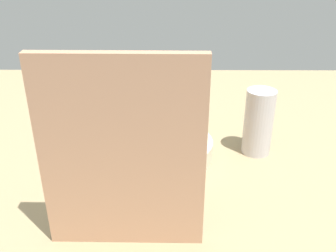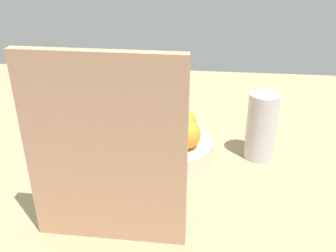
{
  "view_description": "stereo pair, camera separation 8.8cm",
  "coord_description": "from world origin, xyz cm",
  "px_view_note": "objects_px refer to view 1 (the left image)",
  "views": [
    {
      "loc": [
        1.99,
        84.4,
        51.6
      ],
      "look_at": [
        2.47,
        -0.14,
        8.94
      ],
      "focal_mm": 41.07,
      "sensor_mm": 36.0,
      "label": 1
    },
    {
      "loc": [
        -6.79,
        83.89,
        51.6
      ],
      "look_at": [
        2.47,
        -0.14,
        8.94
      ],
      "focal_mm": 41.07,
      "sensor_mm": 36.0,
      "label": 2
    }
  ],
  "objects_px": {
    "orange_center": "(181,122)",
    "cutting_board": "(122,157)",
    "orange_back_left": "(157,118)",
    "banana_bunch": "(164,125)",
    "thermos_tumbler": "(259,122)",
    "orange_back_right": "(144,128)",
    "orange_front_left": "(160,138)",
    "fruit_bowl": "(168,149)",
    "orange_front_right": "(188,133)"
  },
  "relations": [
    {
      "from": "orange_front_right",
      "to": "banana_bunch",
      "type": "relative_size",
      "value": 0.41
    },
    {
      "from": "orange_front_right",
      "to": "orange_back_left",
      "type": "height_order",
      "value": "same"
    },
    {
      "from": "orange_back_right",
      "to": "banana_bunch",
      "type": "height_order",
      "value": "orange_back_right"
    },
    {
      "from": "fruit_bowl",
      "to": "orange_back_left",
      "type": "distance_m",
      "value": 0.09
    },
    {
      "from": "banana_bunch",
      "to": "thermos_tumbler",
      "type": "height_order",
      "value": "thermos_tumbler"
    },
    {
      "from": "orange_center",
      "to": "cutting_board",
      "type": "height_order",
      "value": "cutting_board"
    },
    {
      "from": "orange_front_right",
      "to": "banana_bunch",
      "type": "height_order",
      "value": "orange_front_right"
    },
    {
      "from": "fruit_bowl",
      "to": "banana_bunch",
      "type": "distance_m",
      "value": 0.06
    },
    {
      "from": "thermos_tumbler",
      "to": "orange_center",
      "type": "bearing_deg",
      "value": -1.08
    },
    {
      "from": "fruit_bowl",
      "to": "orange_back_right",
      "type": "distance_m",
      "value": 0.08
    },
    {
      "from": "fruit_bowl",
      "to": "orange_front_right",
      "type": "bearing_deg",
      "value": 147.96
    },
    {
      "from": "orange_back_left",
      "to": "thermos_tumbler",
      "type": "xyz_separation_m",
      "value": [
        -0.26,
        0.02,
        0.0
      ]
    },
    {
      "from": "orange_back_left",
      "to": "banana_bunch",
      "type": "distance_m",
      "value": 0.04
    },
    {
      "from": "orange_front_left",
      "to": "orange_front_right",
      "type": "bearing_deg",
      "value": -159.08
    },
    {
      "from": "orange_front_left",
      "to": "orange_back_right",
      "type": "bearing_deg",
      "value": -52.38
    },
    {
      "from": "thermos_tumbler",
      "to": "orange_back_right",
      "type": "bearing_deg",
      "value": 6.31
    },
    {
      "from": "orange_center",
      "to": "orange_back_right",
      "type": "height_order",
      "value": "same"
    },
    {
      "from": "orange_back_right",
      "to": "thermos_tumbler",
      "type": "bearing_deg",
      "value": -173.69
    },
    {
      "from": "orange_front_right",
      "to": "orange_back_left",
      "type": "bearing_deg",
      "value": -47.92
    },
    {
      "from": "orange_front_left",
      "to": "banana_bunch",
      "type": "height_order",
      "value": "orange_front_left"
    },
    {
      "from": "banana_bunch",
      "to": "fruit_bowl",
      "type": "bearing_deg",
      "value": 115.92
    },
    {
      "from": "fruit_bowl",
      "to": "orange_back_right",
      "type": "xyz_separation_m",
      "value": [
        0.06,
        0.0,
        0.06
      ]
    },
    {
      "from": "banana_bunch",
      "to": "thermos_tumbler",
      "type": "distance_m",
      "value": 0.24
    },
    {
      "from": "orange_back_left",
      "to": "fruit_bowl",
      "type": "bearing_deg",
      "value": 117.61
    },
    {
      "from": "thermos_tumbler",
      "to": "banana_bunch",
      "type": "bearing_deg",
      "value": 1.88
    },
    {
      "from": "orange_back_left",
      "to": "banana_bunch",
      "type": "bearing_deg",
      "value": 118.72
    },
    {
      "from": "orange_back_left",
      "to": "orange_center",
      "type": "bearing_deg",
      "value": 161.36
    },
    {
      "from": "fruit_bowl",
      "to": "orange_center",
      "type": "bearing_deg",
      "value": -135.18
    },
    {
      "from": "orange_center",
      "to": "orange_back_left",
      "type": "xyz_separation_m",
      "value": [
        0.06,
        -0.02,
        0.0
      ]
    },
    {
      "from": "orange_front_left",
      "to": "orange_back_right",
      "type": "relative_size",
      "value": 1.0
    },
    {
      "from": "orange_front_right",
      "to": "orange_center",
      "type": "distance_m",
      "value": 0.06
    },
    {
      "from": "fruit_bowl",
      "to": "banana_bunch",
      "type": "bearing_deg",
      "value": -64.08
    },
    {
      "from": "orange_back_left",
      "to": "orange_back_right",
      "type": "bearing_deg",
      "value": 61.73
    },
    {
      "from": "orange_front_right",
      "to": "orange_back_left",
      "type": "relative_size",
      "value": 1.0
    },
    {
      "from": "orange_back_left",
      "to": "orange_back_right",
      "type": "distance_m",
      "value": 0.06
    },
    {
      "from": "fruit_bowl",
      "to": "orange_back_left",
      "type": "height_order",
      "value": "orange_back_left"
    },
    {
      "from": "orange_center",
      "to": "cutting_board",
      "type": "distance_m",
      "value": 0.36
    },
    {
      "from": "orange_center",
      "to": "banana_bunch",
      "type": "relative_size",
      "value": 0.41
    },
    {
      "from": "orange_back_left",
      "to": "banana_bunch",
      "type": "height_order",
      "value": "orange_back_left"
    },
    {
      "from": "orange_front_left",
      "to": "cutting_board",
      "type": "height_order",
      "value": "cutting_board"
    },
    {
      "from": "cutting_board",
      "to": "fruit_bowl",
      "type": "bearing_deg",
      "value": -103.51
    },
    {
      "from": "orange_center",
      "to": "thermos_tumbler",
      "type": "height_order",
      "value": "thermos_tumbler"
    },
    {
      "from": "fruit_bowl",
      "to": "cutting_board",
      "type": "height_order",
      "value": "cutting_board"
    },
    {
      "from": "cutting_board",
      "to": "orange_back_right",
      "type": "bearing_deg",
      "value": -92.49
    },
    {
      "from": "orange_center",
      "to": "orange_back_left",
      "type": "relative_size",
      "value": 1.0
    },
    {
      "from": "orange_front_left",
      "to": "banana_bunch",
      "type": "distance_m",
      "value": 0.08
    },
    {
      "from": "orange_back_left",
      "to": "orange_front_left",
      "type": "bearing_deg",
      "value": 95.24
    },
    {
      "from": "orange_back_right",
      "to": "thermos_tumbler",
      "type": "xyz_separation_m",
      "value": [
        -0.29,
        -0.03,
        0.0
      ]
    },
    {
      "from": "fruit_bowl",
      "to": "orange_front_right",
      "type": "relative_size",
      "value": 3.21
    },
    {
      "from": "orange_center",
      "to": "cutting_board",
      "type": "xyz_separation_m",
      "value": [
        0.11,
        0.33,
        0.1
      ]
    }
  ]
}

